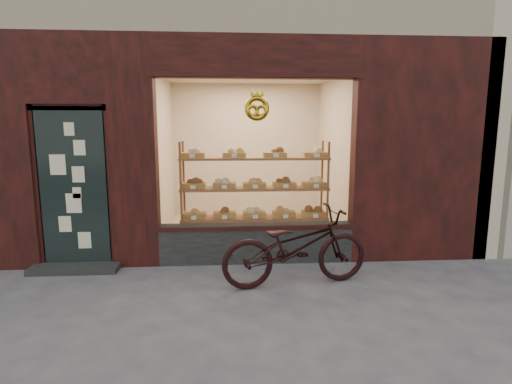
{
  "coord_description": "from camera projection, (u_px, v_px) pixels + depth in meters",
  "views": [
    {
      "loc": [
        0.07,
        -3.35,
        1.91
      ],
      "look_at": [
        0.44,
        2.0,
        1.03
      ],
      "focal_mm": 28.0,
      "sensor_mm": 36.0,
      "label": 1
    }
  ],
  "objects": [
    {
      "name": "ground",
      "position": [
        223.0,
        341.0,
        3.6
      ],
      "size": [
        90.0,
        90.0,
        0.0
      ],
      "primitive_type": "plane",
      "color": "#45444E"
    },
    {
      "name": "display_shelf",
      "position": [
        254.0,
        197.0,
        6.01
      ],
      "size": [
        2.2,
        0.45,
        1.7
      ],
      "color": "olive",
      "rests_on": "ground"
    },
    {
      "name": "bicycle",
      "position": [
        296.0,
        247.0,
        4.82
      ],
      "size": [
        1.89,
        0.92,
        0.95
      ],
      "primitive_type": "imported",
      "rotation": [
        0.0,
        0.0,
        1.73
      ],
      "color": "black",
      "rests_on": "ground"
    }
  ]
}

